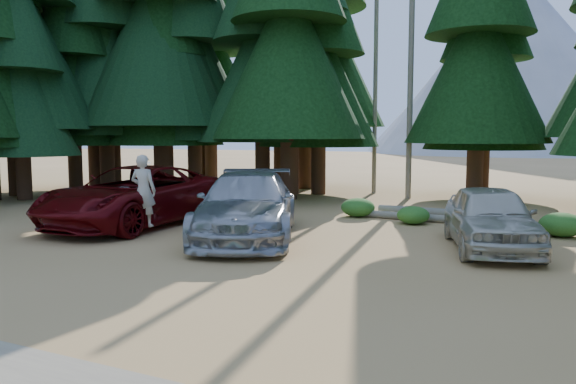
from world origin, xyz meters
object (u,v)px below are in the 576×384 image
Objects in this scene: log_mid at (402,216)px; log_right at (447,213)px; silver_minivan_center at (247,206)px; frisbee_player at (143,190)px; silver_minivan_right at (490,218)px; log_left at (226,208)px; red_pickup at (135,196)px.

log_right is at bearing 45.68° from log_mid.
frisbee_player reaches higher than silver_minivan_center.
log_mid is 0.64× the size of log_right.
log_left is (-9.29, 3.01, -0.64)m from silver_minivan_right.
silver_minivan_right is at bearing -46.43° from log_mid.
silver_minivan_right is 4.88m from log_mid.
red_pickup is at bearing -142.46° from log_mid.
frisbee_player is 0.54× the size of log_left.
log_mid is at bearing 32.12° from red_pickup.
silver_minivan_right is 2.31× the size of frisbee_player.
silver_minivan_right is (5.95, 1.26, -0.10)m from silver_minivan_center.
silver_minivan_center is at bearing -58.85° from log_left.
frisbee_player is 0.42× the size of log_right.
silver_minivan_right reaches higher than log_right.
silver_minivan_right is (10.07, 0.89, -0.13)m from red_pickup.
log_left is at bearing -94.31° from frisbee_player.
silver_minivan_center is 5.81m from log_mid.
silver_minivan_center is 7.37m from log_right.
silver_minivan_center is at bearing -115.86° from log_mid.
log_mid is (6.21, 0.72, -0.01)m from log_left.
frisbee_player is (-8.70, -2.12, 0.46)m from silver_minivan_right.
frisbee_player reaches higher than red_pickup.
red_pickup is at bearing 151.20° from silver_minivan_center.
log_right is at bearing 33.45° from red_pickup.
silver_minivan_right is at bearing -11.75° from silver_minivan_center.
log_right is (7.44, 1.81, 0.02)m from log_left.
red_pickup is 4.05m from log_left.
log_left is 7.66m from log_right.
frisbee_player reaches higher than log_mid.
silver_minivan_center reaches higher than log_right.
silver_minivan_center is 2.90m from frisbee_player.
frisbee_player is 8.19m from log_mid.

